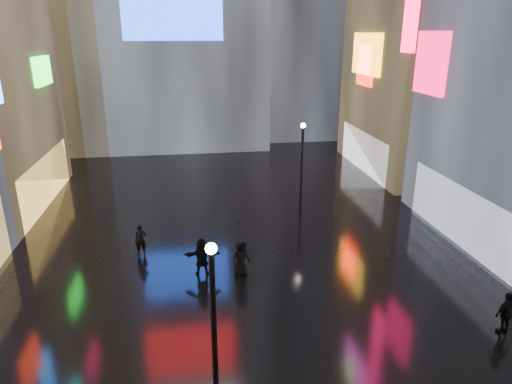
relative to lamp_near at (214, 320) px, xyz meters
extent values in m
plane|color=black|center=(1.76, 12.19, -2.94)|extent=(140.00, 140.00, 0.00)
cube|color=#FFC659|center=(-9.34, 18.19, -1.44)|extent=(0.20, 10.00, 3.00)
cube|color=#1BF724|center=(-9.09, 20.01, 4.97)|extent=(0.25, 3.00, 1.71)
cube|color=white|center=(12.86, 9.19, -1.44)|extent=(0.20, 9.00, 3.00)
cube|color=#FF0C47|center=(12.61, 13.32, 5.64)|extent=(0.25, 2.99, 3.26)
cube|color=white|center=(12.86, 22.19, -1.44)|extent=(0.20, 9.00, 3.00)
cube|color=#FFA819|center=(12.61, 22.51, 5.71)|extent=(0.25, 4.92, 2.91)
cube|color=#FF260C|center=(12.61, 22.63, 4.90)|extent=(0.25, 2.63, 2.87)
cube|color=#194CFF|center=(-1.24, 29.09, 9.06)|extent=(8.00, 0.20, 5.00)
cylinder|color=black|center=(0.00, 0.00, -0.44)|extent=(0.16, 0.16, 5.00)
sphere|color=white|center=(0.00, 0.00, 2.11)|extent=(0.30, 0.30, 0.30)
cylinder|color=black|center=(6.16, 15.11, -0.44)|extent=(0.16, 0.16, 5.00)
sphere|color=white|center=(6.16, 15.11, 2.11)|extent=(0.30, 0.30, 0.30)
imported|color=black|center=(10.36, 1.96, -2.14)|extent=(1.00, 0.55, 1.61)
imported|color=black|center=(1.58, 7.43, -2.10)|extent=(0.98, 0.85, 1.69)
imported|color=black|center=(-0.11, 7.71, -2.08)|extent=(1.63, 0.62, 1.73)
imported|color=black|center=(-2.93, 10.07, -2.18)|extent=(0.60, 0.43, 1.54)
imported|color=black|center=(1.58, 7.43, -0.81)|extent=(1.12, 1.10, 0.88)
camera|label=1|loc=(-0.41, -10.30, 7.20)|focal=32.00mm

